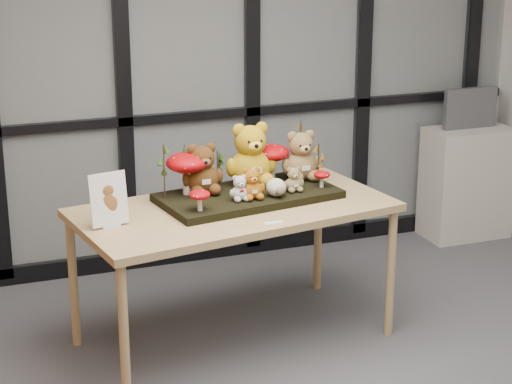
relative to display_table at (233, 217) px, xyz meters
name	(u,v)px	position (x,y,z in m)	size (l,w,h in m)	color
room_shell	(352,93)	(0.13, -1.19, 0.92)	(5.00, 5.00, 5.00)	beige
glass_partition	(189,62)	(0.13, 1.28, 0.66)	(4.90, 0.06, 2.78)	#2D383F
display_table	(233,217)	(0.00, 0.00, 0.00)	(1.87, 1.14, 0.82)	tan
diorama_tray	(248,196)	(0.12, 0.09, 0.09)	(1.01, 0.50, 0.04)	black
bear_pooh_yellow	(250,151)	(0.18, 0.23, 0.31)	(0.31, 0.28, 0.40)	#C39613
bear_brown_medium	(202,166)	(-0.13, 0.17, 0.27)	(0.24, 0.22, 0.32)	#4E2C10
bear_tan_back	(301,153)	(0.50, 0.23, 0.27)	(0.25, 0.23, 0.33)	olive
bear_small_yellow	(252,182)	(0.10, -0.03, 0.21)	(0.15, 0.14, 0.20)	#AB5912
bear_white_bow	(240,186)	(0.03, -0.03, 0.19)	(0.12, 0.11, 0.16)	beige
bear_beige_small	(294,178)	(0.37, 0.02, 0.19)	(0.12, 0.11, 0.16)	olive
plush_cream_hedgehog	(276,186)	(0.24, -0.04, 0.16)	(0.09, 0.08, 0.11)	beige
mushroom_back_left	(187,172)	(-0.21, 0.17, 0.24)	(0.24, 0.24, 0.26)	#9A0409
mushroom_back_right	(271,160)	(0.33, 0.27, 0.23)	(0.21, 0.21, 0.24)	#9A0409
mushroom_front_left	(200,199)	(-0.23, -0.13, 0.17)	(0.12, 0.12, 0.13)	#9A0409
mushroom_front_right	(322,178)	(0.55, 0.03, 0.16)	(0.10, 0.10, 0.11)	#9A0409
sprig_green_far_left	(164,171)	(-0.36, 0.14, 0.26)	(0.05, 0.05, 0.31)	black
sprig_green_mid_left	(185,168)	(-0.21, 0.22, 0.25)	(0.05, 0.05, 0.28)	black
sprig_dry_far_right	(300,149)	(0.51, 0.26, 0.28)	(0.05, 0.05, 0.35)	brown
sprig_dry_mid_right	(318,163)	(0.58, 0.14, 0.22)	(0.05, 0.05, 0.23)	brown
sprig_green_centre	(217,168)	(-0.01, 0.26, 0.21)	(0.05, 0.05, 0.21)	black
sign_holder	(109,202)	(-0.72, -0.09, 0.20)	(0.21, 0.08, 0.29)	silver
label_card	(273,223)	(0.11, -0.34, 0.07)	(0.10, 0.03, 0.00)	white
cabinet	(466,183)	(2.21, 1.06, -0.34)	(0.63, 0.37, 0.84)	#B5ACA2
monitor	(470,108)	(2.21, 1.08, 0.23)	(0.43, 0.04, 0.30)	#48494F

